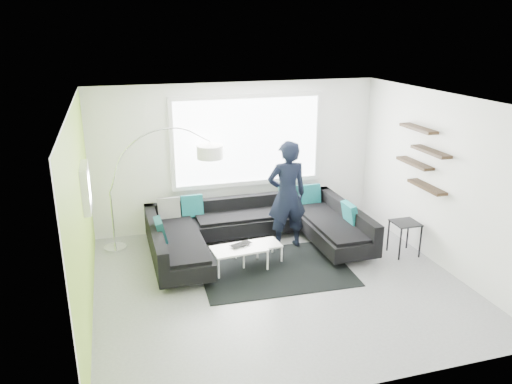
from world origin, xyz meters
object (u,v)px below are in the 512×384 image
coffee_table (249,255)px  person (287,195)px  laptop (243,246)px  sectional_sofa (257,232)px  side_table (404,238)px  arc_lamp (110,192)px

coffee_table → person: 1.26m
coffee_table → laptop: bearing=-160.8°
sectional_sofa → person: bearing=2.0°
side_table → laptop: size_ratio=1.37×
coffee_table → arc_lamp: 2.62m
coffee_table → side_table: 2.70m
sectional_sofa → person: (0.55, 0.02, 0.62)m
arc_lamp → side_table: size_ratio=3.61×
sectional_sofa → laptop: (-0.40, -0.56, 0.03)m
coffee_table → arc_lamp: (-2.12, 1.27, 0.89)m
side_table → person: size_ratio=0.31×
sectional_sofa → side_table: (2.40, -0.86, -0.05)m
coffee_table → person: (0.84, 0.53, 0.79)m
arc_lamp → person: 3.05m
side_table → person: 2.15m
laptop → sectional_sofa: bearing=32.0°
coffee_table → laptop: size_ratio=2.58×
coffee_table → laptop: (-0.12, -0.05, 0.20)m
laptop → person: bearing=9.0°
sectional_sofa → side_table: size_ratio=6.20×
sectional_sofa → arc_lamp: (-2.40, 0.77, 0.72)m
arc_lamp → sectional_sofa: bearing=-10.8°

